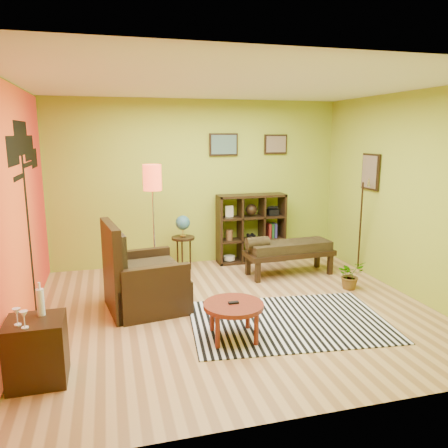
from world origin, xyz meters
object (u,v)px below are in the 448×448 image
object	(u,v)px
coffee_table	(234,308)
bench	(287,249)
armchair	(141,283)
globe_table	(183,229)
side_cabinet	(37,350)
cube_shelf	(252,228)
floor_lamp	(153,189)
potted_plant	(350,278)

from	to	relation	value
coffee_table	bench	xyz separation A→B (m)	(1.45, 1.93, 0.07)
armchair	globe_table	xyz separation A→B (m)	(0.80, 1.47, 0.35)
armchair	side_cabinet	world-z (taller)	armchair
side_cabinet	cube_shelf	size ratio (longest dim) A/B	0.76
armchair	cube_shelf	size ratio (longest dim) A/B	0.97
side_cabinet	cube_shelf	xyz separation A→B (m)	(3.11, 3.16, 0.30)
floor_lamp	globe_table	bearing A→B (deg)	52.33
globe_table	potted_plant	xyz separation A→B (m)	(2.21, -1.50, -0.54)
side_cabinet	bench	bearing A→B (deg)	33.81
floor_lamp	cube_shelf	xyz separation A→B (m)	(1.80, 0.91, -0.86)
coffee_table	cube_shelf	distance (m)	3.04
side_cabinet	cube_shelf	bearing A→B (deg)	45.44
coffee_table	globe_table	distance (m)	2.62
armchair	cube_shelf	xyz separation A→B (m)	(2.06, 1.68, 0.25)
side_cabinet	floor_lamp	size ratio (longest dim) A/B	0.51
armchair	cube_shelf	distance (m)	2.67
coffee_table	cube_shelf	bearing A→B (deg)	67.67
potted_plant	coffee_table	bearing A→B (deg)	-152.57
side_cabinet	potted_plant	distance (m)	4.31
armchair	globe_table	bearing A→B (deg)	61.42
armchair	bench	bearing A→B (deg)	18.79
coffee_table	potted_plant	distance (m)	2.37
armchair	bench	size ratio (longest dim) A/B	0.79
coffee_table	armchair	bearing A→B (deg)	129.03
coffee_table	potted_plant	xyz separation A→B (m)	(2.10, 1.09, -0.19)
coffee_table	armchair	xyz separation A→B (m)	(-0.91, 1.12, -0.00)
globe_table	bench	bearing A→B (deg)	-22.97
globe_table	bench	distance (m)	1.72
floor_lamp	armchair	bearing A→B (deg)	-108.72
bench	potted_plant	xyz separation A→B (m)	(0.64, -0.84, -0.26)
coffee_table	floor_lamp	bearing A→B (deg)	108.94
side_cabinet	potted_plant	world-z (taller)	side_cabinet
cube_shelf	bench	world-z (taller)	cube_shelf
coffee_table	side_cabinet	distance (m)	2.00
bench	potted_plant	size ratio (longest dim) A/B	3.49
armchair	side_cabinet	xyz separation A→B (m)	(-1.05, -1.48, -0.05)
coffee_table	bench	distance (m)	2.42
bench	globe_table	bearing A→B (deg)	157.03
floor_lamp	potted_plant	distance (m)	3.14
coffee_table	potted_plant	world-z (taller)	coffee_table
side_cabinet	globe_table	distance (m)	3.51
side_cabinet	floor_lamp	xyz separation A→B (m)	(1.31, 2.25, 1.16)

